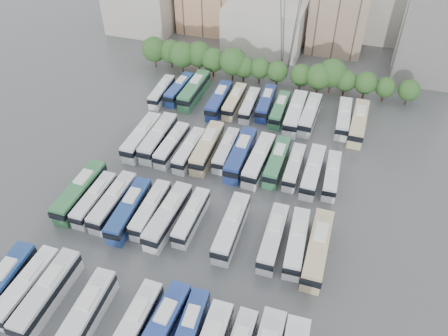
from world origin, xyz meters
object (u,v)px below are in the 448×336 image
(apartment_tower, at_px, (437,23))
(bus_r0_s8, at_px, (188,333))
(bus_r3_s5, at_px, (234,101))
(bus_r1_s1, at_px, (95,199))
(bus_r2_s2, at_px, (158,138))
(bus_r0_s6, at_px, (134,327))
(bus_r1_s3, at_px, (129,210))
(bus_r3_s8, at_px, (280,109))
(bus_r3_s7, at_px, (266,103))
(bus_r3_s1, at_px, (179,89))
(bus_r0_s4, at_px, (85,317))
(bus_r1_s12, at_px, (318,249))
(bus_r2_s5, at_px, (207,147))
(bus_r3_s6, at_px, (250,105))
(bus_r1_s4, at_px, (151,209))
(bus_r2_s4, at_px, (189,150))
(bus_r2_s3, at_px, (172,145))
(bus_r2_s8, at_px, (259,160))
(bus_r1_s11, at_px, (297,242))
(bus_r3_s9, at_px, (295,113))
(bus_r3_s4, at_px, (219,100))
(bus_r3_s0, at_px, (162,92))
(bus_r3_s13, at_px, (359,123))
(bus_r2_s1, at_px, (142,137))
(bus_r2_s11, at_px, (313,171))
(bus_r1_s5, at_px, (168,216))
(bus_r3_s12, at_px, (343,118))
(bus_r0_s1, at_px, (27,286))
(bus_r2_s12, at_px, (332,175))
(bus_r2_s6, at_px, (226,150))
(bus_r2_s9, at_px, (277,161))
(bus_r1_s2, at_px, (113,202))
(bus_r0_s2, at_px, (47,293))
(bus_r3_s10, at_px, (310,114))
(bus_r1_s10, at_px, (273,238))
(bus_r2_s7, at_px, (241,154))
(bus_r1_s0, at_px, (80,191))
(bus_r0_s7, at_px, (161,330))
(bus_r3_s2, at_px, (194,90))

(apartment_tower, xyz_separation_m, bus_r0_s8, (-29.01, -81.02, -11.26))
(bus_r3_s5, bearing_deg, bus_r1_s1, -110.62)
(bus_r2_s2, bearing_deg, bus_r0_s6, -70.71)
(bus_r0_s6, relative_size, bus_r1_s3, 0.98)
(bus_r3_s8, bearing_deg, bus_r3_s7, 154.67)
(bus_r1_s3, bearing_deg, bus_r0_s8, -47.21)
(bus_r3_s1, bearing_deg, bus_r0_s4, -77.21)
(bus_r1_s12, xyz_separation_m, bus_r2_s5, (-23.28, 17.67, -0.02))
(bus_r0_s6, distance_m, bus_r3_s6, 54.00)
(bus_r1_s4, distance_m, bus_r3_s8, 37.42)
(bus_r1_s4, height_order, bus_r2_s4, bus_r1_s4)
(bus_r2_s3, xyz_separation_m, bus_r2_s8, (16.78, 0.55, 0.21))
(bus_r1_s11, distance_m, bus_r3_s9, 34.35)
(bus_r0_s6, distance_m, bus_r3_s5, 54.45)
(bus_r2_s8, height_order, bus_r3_s4, bus_r2_s8)
(bus_r2_s4, distance_m, bus_r3_s0, 22.40)
(bus_r3_s13, bearing_deg, bus_r2_s1, -154.50)
(bus_r0_s8, height_order, bus_r2_s11, bus_r2_s11)
(bus_r1_s11, relative_size, bus_r3_s1, 1.04)
(bus_r3_s9, bearing_deg, bus_r1_s5, -111.76)
(bus_r3_s7, bearing_deg, bus_r3_s12, -5.33)
(bus_r0_s1, relative_size, bus_r1_s4, 1.05)
(bus_r1_s1, xyz_separation_m, bus_r2_s12, (36.28, 18.01, -0.05))
(bus_r2_s6, relative_size, bus_r2_s9, 0.92)
(bus_r3_s4, height_order, bus_r3_s13, bus_r3_s13)
(bus_r0_s1, xyz_separation_m, bus_r3_s1, (-0.19, 54.49, -0.10))
(bus_r0_s4, xyz_separation_m, bus_r0_s6, (6.54, 0.65, -0.10))
(bus_r2_s11, bearing_deg, bus_r1_s2, -148.74)
(bus_r1_s1, bearing_deg, bus_r2_s3, 69.97)
(bus_r0_s2, xyz_separation_m, bus_r3_s6, (13.28, 53.16, -0.31))
(bus_r1_s12, bearing_deg, bus_r2_s3, 151.22)
(bus_r0_s6, distance_m, bus_r1_s5, 18.95)
(bus_r1_s5, distance_m, bus_r3_s10, 39.04)
(apartment_tower, xyz_separation_m, bus_r3_s12, (-15.85, -27.65, -11.16))
(bus_r2_s6, height_order, bus_r3_s4, bus_r3_s4)
(bus_r0_s8, height_order, bus_r3_s1, bus_r3_s1)
(bus_r1_s10, xyz_separation_m, bus_r3_s0, (-33.23, 33.82, -0.16))
(bus_r1_s10, xyz_separation_m, bus_r2_s7, (-10.10, 17.30, 0.19))
(apartment_tower, distance_m, bus_r3_s9, 40.25)
(bus_r3_s10, bearing_deg, bus_r3_s0, -176.94)
(bus_r2_s8, distance_m, bus_r2_s9, 3.31)
(bus_r2_s6, height_order, bus_r2_s8, bus_r2_s8)
(bus_r1_s0, bearing_deg, bus_r2_s4, 51.09)
(bus_r1_s10, xyz_separation_m, bus_r3_s5, (-16.58, 34.88, -0.09))
(bus_r0_s6, xyz_separation_m, bus_r1_s0, (-19.50, 19.21, 0.13))
(bus_r2_s2, bearing_deg, bus_r1_s3, -80.09)
(bus_r1_s12, height_order, bus_r2_s8, bus_r1_s12)
(bus_r3_s12, bearing_deg, bus_r1_s0, -139.72)
(bus_r0_s1, height_order, bus_r0_s7, bus_r0_s7)
(bus_r1_s11, height_order, bus_r3_s2, bus_r3_s2)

